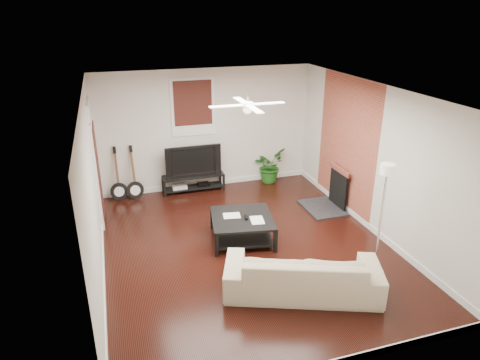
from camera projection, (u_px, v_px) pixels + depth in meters
The scene contains 14 objects.
room at pixel (247, 175), 7.29m from camera, with size 5.01×6.01×2.81m.
brick_accent at pixel (346, 145), 8.86m from camera, with size 0.02×2.20×2.80m, color #B34B39.
fireplace at pixel (330, 188), 9.14m from camera, with size 0.80×1.10×0.92m, color black.
window_back at pixel (193, 107), 9.62m from camera, with size 1.00×0.06×1.30m, color #36140E.
door_left at pixel (96, 162), 8.34m from camera, with size 0.08×1.00×2.50m, color white.
tv_stand at pixel (193, 183), 10.09m from camera, with size 1.43×0.38×0.40m, color black.
tv at pixel (192, 160), 9.89m from camera, with size 1.28×0.17×0.74m, color black.
coffee_table at pixel (242, 228), 7.97m from camera, with size 1.11×1.11×0.46m, color black.
sofa at pixel (302, 272), 6.47m from camera, with size 2.33×0.91×0.68m, color tan.
floor_lamp at pixel (381, 221), 6.70m from camera, with size 0.31×0.31×1.90m, color white, non-canonical shape.
potted_plant at pixel (269, 166), 10.57m from camera, with size 0.75×0.65×0.83m, color #205E1B.
guitar_left at pixel (117, 175), 9.43m from camera, with size 0.38×0.27×1.24m, color black, non-canonical shape.
guitar_right at pixel (134, 173), 9.50m from camera, with size 0.38×0.27×1.24m, color black, non-canonical shape.
ceiling_fan at pixel (248, 105), 6.84m from camera, with size 1.24×1.24×0.32m, color white, non-canonical shape.
Camera 1 is at (-2.14, -6.44, 4.06)m, focal length 32.17 mm.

